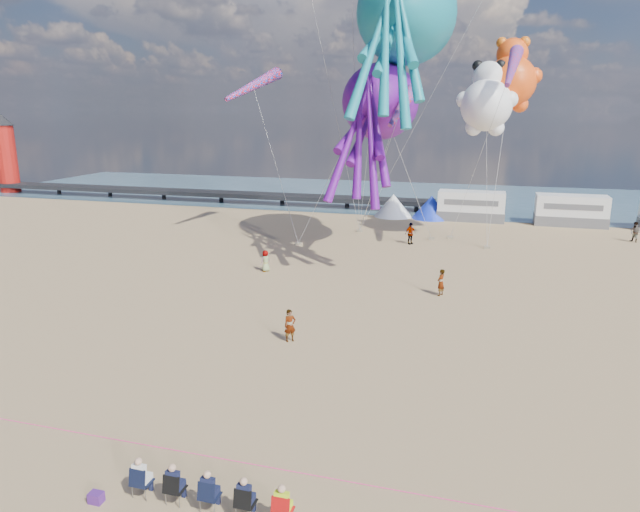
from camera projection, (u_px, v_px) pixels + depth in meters
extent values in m
plane|color=tan|center=(285.00, 391.00, 23.13)|extent=(120.00, 120.00, 0.00)
plane|color=#3D5F75|center=(426.00, 197.00, 74.28)|extent=(120.00, 120.00, 0.00)
cube|color=black|center=(192.00, 193.00, 71.36)|extent=(60.00, 3.00, 0.50)
cylinder|color=#A5140F|center=(7.00, 159.00, 78.03)|extent=(2.60, 2.60, 9.00)
cube|color=silver|center=(471.00, 206.00, 58.34)|extent=(6.60, 2.50, 3.00)
cube|color=silver|center=(571.00, 210.00, 55.78)|extent=(6.60, 2.50, 3.00)
cone|color=white|center=(393.00, 205.00, 60.57)|extent=(4.00, 4.00, 2.40)
cone|color=#1933CC|center=(431.00, 207.00, 59.50)|extent=(4.00, 4.00, 2.40)
cube|color=#4B1E73|center=(96.00, 498.00, 16.51)|extent=(0.40, 0.30, 0.32)
cylinder|color=#F2338C|center=(233.00, 461.00, 18.47)|extent=(34.00, 0.03, 0.03)
imported|color=tan|center=(290.00, 326.00, 27.87)|extent=(0.71, 0.68, 1.63)
imported|color=#7F6659|center=(266.00, 261.00, 40.00)|extent=(0.62, 0.66, 1.52)
imported|color=#7F6659|center=(635.00, 232.00, 48.82)|extent=(0.99, 1.01, 1.76)
imported|color=#7F6659|center=(410.00, 233.00, 48.12)|extent=(1.33, 1.33, 1.85)
imported|color=#7F6659|center=(441.00, 282.00, 34.77)|extent=(1.07, 1.61, 1.67)
cube|color=gray|center=(298.00, 244.00, 47.97)|extent=(0.50, 0.35, 0.22)
cube|color=gray|center=(431.00, 239.00, 49.81)|extent=(0.50, 0.35, 0.22)
cube|color=gray|center=(487.00, 247.00, 46.75)|extent=(0.50, 0.35, 0.22)
cube|color=gray|center=(450.00, 238.00, 50.33)|extent=(0.50, 0.35, 0.22)
cube|color=gray|center=(360.00, 231.00, 53.11)|extent=(0.50, 0.35, 0.22)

